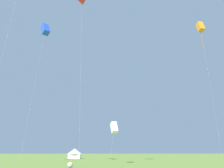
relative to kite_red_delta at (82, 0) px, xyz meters
The scene contains 5 objects.
kite_red_delta is the anchor object (origin of this frame).
kite_orange_box 36.29m from the kite_red_delta, 28.09° to the left, with size 1.70×3.12×37.33m.
kite_white_box 25.61m from the kite_red_delta, 29.76° to the left, with size 1.53×1.96×7.41m.
kite_blue_box 11.68m from the kite_red_delta, 139.56° to the left, with size 3.21×3.13×29.76m.
festival_tent_center 43.68m from the kite_red_delta, 96.32° to the left, with size 4.40×4.40×2.86m.
Camera 1 is at (-1.76, -3.74, 2.14)m, focal length 36.31 mm.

